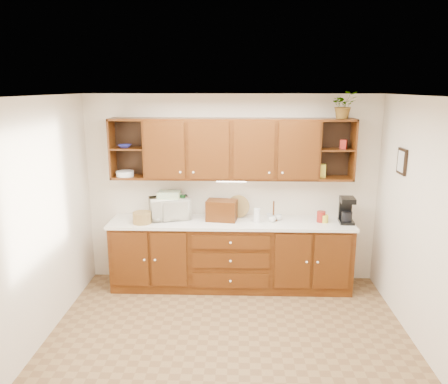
# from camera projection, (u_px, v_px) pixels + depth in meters

# --- Properties ---
(floor) EXTENTS (4.00, 4.00, 0.00)m
(floor) POSITION_uv_depth(u_px,v_px,m) (228.00, 346.00, 4.65)
(floor) COLOR brown
(floor) RESTS_ON ground
(ceiling) EXTENTS (4.00, 4.00, 0.00)m
(ceiling) POSITION_uv_depth(u_px,v_px,m) (229.00, 96.00, 4.04)
(ceiling) COLOR white
(ceiling) RESTS_ON back_wall
(back_wall) EXTENTS (4.00, 0.00, 4.00)m
(back_wall) POSITION_uv_depth(u_px,v_px,m) (231.00, 190.00, 6.04)
(back_wall) COLOR #F1E3CB
(back_wall) RESTS_ON floor
(left_wall) EXTENTS (0.00, 3.50, 3.50)m
(left_wall) POSITION_uv_depth(u_px,v_px,m) (31.00, 228.00, 4.41)
(left_wall) COLOR #F1E3CB
(left_wall) RESTS_ON floor
(right_wall) EXTENTS (0.00, 3.50, 3.50)m
(right_wall) POSITION_uv_depth(u_px,v_px,m) (432.00, 232.00, 4.28)
(right_wall) COLOR #F1E3CB
(right_wall) RESTS_ON floor
(base_cabinets) EXTENTS (3.20, 0.60, 0.90)m
(base_cabinets) POSITION_uv_depth(u_px,v_px,m) (231.00, 255.00, 5.95)
(base_cabinets) COLOR #371606
(base_cabinets) RESTS_ON floor
(countertop) EXTENTS (3.24, 0.64, 0.04)m
(countertop) POSITION_uv_depth(u_px,v_px,m) (231.00, 223.00, 5.83)
(countertop) COLOR white
(countertop) RESTS_ON base_cabinets
(upper_cabinets) EXTENTS (3.20, 0.33, 0.80)m
(upper_cabinets) POSITION_uv_depth(u_px,v_px,m) (232.00, 149.00, 5.75)
(upper_cabinets) COLOR #371606
(upper_cabinets) RESTS_ON back_wall
(undercabinet_light) EXTENTS (0.40, 0.05, 0.02)m
(undercabinet_light) POSITION_uv_depth(u_px,v_px,m) (231.00, 181.00, 5.80)
(undercabinet_light) COLOR white
(undercabinet_light) RESTS_ON upper_cabinets
(framed_picture) EXTENTS (0.03, 0.24, 0.30)m
(framed_picture) POSITION_uv_depth(u_px,v_px,m) (402.00, 161.00, 5.03)
(framed_picture) COLOR black
(framed_picture) RESTS_ON right_wall
(wicker_basket) EXTENTS (0.26, 0.26, 0.15)m
(wicker_basket) POSITION_uv_depth(u_px,v_px,m) (142.00, 218.00, 5.72)
(wicker_basket) COLOR olive
(wicker_basket) RESTS_ON countertop
(microwave) EXTENTS (0.61, 0.50, 0.29)m
(microwave) POSITION_uv_depth(u_px,v_px,m) (170.00, 208.00, 5.92)
(microwave) COLOR #EDE4CD
(microwave) RESTS_ON countertop
(towel_stack) EXTENTS (0.30, 0.23, 0.09)m
(towel_stack) POSITION_uv_depth(u_px,v_px,m) (169.00, 195.00, 5.87)
(towel_stack) COLOR #EADA6E
(towel_stack) RESTS_ON microwave
(wine_bottle) EXTENTS (0.09, 0.09, 0.33)m
(wine_bottle) POSITION_uv_depth(u_px,v_px,m) (183.00, 207.00, 5.91)
(wine_bottle) COLOR black
(wine_bottle) RESTS_ON countertop
(woven_tray) EXTENTS (0.32, 0.14, 0.31)m
(woven_tray) POSITION_uv_depth(u_px,v_px,m) (238.00, 216.00, 6.01)
(woven_tray) COLOR olive
(woven_tray) RESTS_ON countertop
(bread_box) EXTENTS (0.43, 0.30, 0.28)m
(bread_box) POSITION_uv_depth(u_px,v_px,m) (222.00, 210.00, 5.83)
(bread_box) COLOR #371606
(bread_box) RESTS_ON countertop
(mug_tree) EXTENTS (0.24, 0.24, 0.27)m
(mug_tree) POSITION_uv_depth(u_px,v_px,m) (273.00, 217.00, 5.85)
(mug_tree) COLOR #371606
(mug_tree) RESTS_ON countertop
(canister_red) EXTENTS (0.15, 0.15, 0.14)m
(canister_red) POSITION_uv_depth(u_px,v_px,m) (321.00, 217.00, 5.78)
(canister_red) COLOR maroon
(canister_red) RESTS_ON countertop
(canister_white) EXTENTS (0.10, 0.10, 0.19)m
(canister_white) POSITION_uv_depth(u_px,v_px,m) (257.00, 216.00, 5.75)
(canister_white) COLOR white
(canister_white) RESTS_ON countertop
(canister_yellow) EXTENTS (0.12, 0.12, 0.10)m
(canister_yellow) POSITION_uv_depth(u_px,v_px,m) (325.00, 219.00, 5.76)
(canister_yellow) COLOR gold
(canister_yellow) RESTS_ON countertop
(coffee_maker) EXTENTS (0.20, 0.25, 0.34)m
(coffee_maker) POSITION_uv_depth(u_px,v_px,m) (346.00, 210.00, 5.73)
(coffee_maker) COLOR black
(coffee_maker) RESTS_ON countertop
(bowl_stack) EXTENTS (0.19, 0.19, 0.04)m
(bowl_stack) POSITION_uv_depth(u_px,v_px,m) (125.00, 146.00, 5.78)
(bowl_stack) COLOR navy
(bowl_stack) RESTS_ON upper_cabinets
(plate_stack) EXTENTS (0.29, 0.29, 0.07)m
(plate_stack) POSITION_uv_depth(u_px,v_px,m) (125.00, 174.00, 5.84)
(plate_stack) COLOR white
(plate_stack) RESTS_ON upper_cabinets
(pantry_box_yellow) EXTENTS (0.10, 0.08, 0.17)m
(pantry_box_yellow) POSITION_uv_depth(u_px,v_px,m) (322.00, 171.00, 5.76)
(pantry_box_yellow) COLOR gold
(pantry_box_yellow) RESTS_ON upper_cabinets
(pantry_box_red) EXTENTS (0.10, 0.10, 0.12)m
(pantry_box_red) POSITION_uv_depth(u_px,v_px,m) (344.00, 144.00, 5.66)
(pantry_box_red) COLOR maroon
(pantry_box_red) RESTS_ON upper_cabinets
(potted_plant) EXTENTS (0.34, 0.31, 0.35)m
(potted_plant) POSITION_uv_depth(u_px,v_px,m) (344.00, 105.00, 5.50)
(potted_plant) COLOR #999999
(potted_plant) RESTS_ON upper_cabinets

